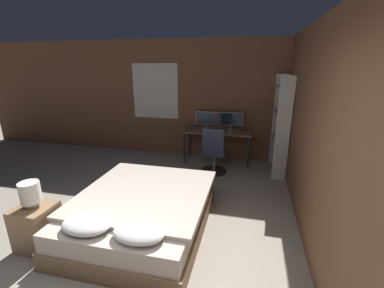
# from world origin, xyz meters

# --- Properties ---
(wall_back) EXTENTS (12.00, 0.08, 2.70)m
(wall_back) POSITION_xyz_m (-0.02, 4.38, 1.35)
(wall_back) COLOR brown
(wall_back) RESTS_ON ground_plane
(wall_side_right) EXTENTS (0.06, 12.00, 2.70)m
(wall_side_right) POSITION_xyz_m (1.91, 1.50, 1.35)
(wall_side_right) COLOR brown
(wall_side_right) RESTS_ON ground_plane
(bed) EXTENTS (1.68, 2.04, 0.58)m
(bed) POSITION_xyz_m (-0.20, 1.29, 0.25)
(bed) COLOR #846647
(bed) RESTS_ON ground_plane
(nightstand) EXTENTS (0.42, 0.41, 0.55)m
(nightstand) POSITION_xyz_m (-1.29, 0.66, 0.27)
(nightstand) COLOR #997551
(nightstand) RESTS_ON ground_plane
(bedside_lamp) EXTENTS (0.23, 0.23, 0.31)m
(bedside_lamp) POSITION_xyz_m (-1.29, 0.66, 0.73)
(bedside_lamp) COLOR gray
(bedside_lamp) RESTS_ON nightstand
(desk) EXTENTS (1.51, 0.56, 0.72)m
(desk) POSITION_xyz_m (0.43, 4.03, 0.63)
(desk) COLOR #846042
(desk) RESTS_ON ground_plane
(monitor_left) EXTENTS (0.53, 0.16, 0.39)m
(monitor_left) POSITION_xyz_m (0.14, 4.21, 0.95)
(monitor_left) COLOR #B7B7BC
(monitor_left) RESTS_ON desk
(monitor_right) EXTENTS (0.53, 0.16, 0.39)m
(monitor_right) POSITION_xyz_m (0.71, 4.21, 0.95)
(monitor_right) COLOR #B7B7BC
(monitor_right) RESTS_ON desk
(keyboard) EXTENTS (0.38, 0.13, 0.02)m
(keyboard) POSITION_xyz_m (0.43, 3.86, 0.73)
(keyboard) COLOR #B7B7BC
(keyboard) RESTS_ON desk
(computer_mouse) EXTENTS (0.07, 0.05, 0.04)m
(computer_mouse) POSITION_xyz_m (0.71, 3.86, 0.74)
(computer_mouse) COLOR #B7B7BC
(computer_mouse) RESTS_ON desk
(office_chair) EXTENTS (0.52, 0.52, 0.97)m
(office_chair) POSITION_xyz_m (0.45, 3.35, 0.39)
(office_chair) COLOR black
(office_chair) RESTS_ON ground_plane
(bookshelf) EXTENTS (0.26, 0.92, 1.96)m
(bookshelf) POSITION_xyz_m (1.73, 3.67, 1.08)
(bookshelf) COLOR beige
(bookshelf) RESTS_ON ground_plane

